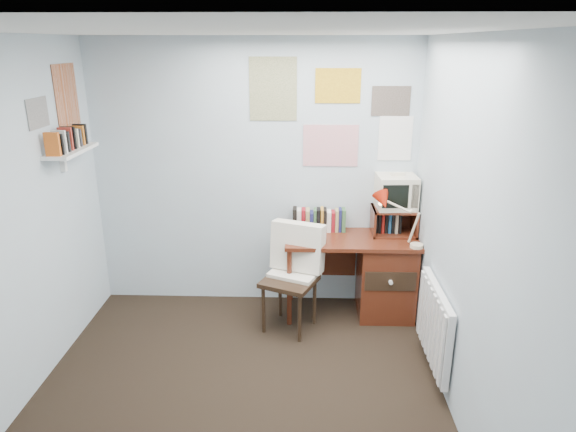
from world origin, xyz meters
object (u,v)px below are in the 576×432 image
at_px(desk_lamp, 418,225).
at_px(wall_shelf, 71,151).
at_px(radiator, 435,325).
at_px(crt_tv, 396,190).
at_px(tv_riser, 394,221).
at_px(desk_chair, 289,281).
at_px(desk, 379,273).

xyz_separation_m(desk_lamp, wall_shelf, (-2.84, -0.16, 0.65)).
xyz_separation_m(radiator, wall_shelf, (-2.86, 0.55, 1.20)).
bearing_deg(crt_tv, tv_riser, -109.50).
bearing_deg(desk_lamp, tv_riser, 122.91).
relative_size(desk_lamp, tv_riser, 1.03).
bearing_deg(wall_shelf, tv_riser, 10.32).
bearing_deg(wall_shelf, desk_chair, 2.46).
bearing_deg(desk_lamp, radiator, -79.92).
xyz_separation_m(tv_riser, radiator, (0.17, -1.04, -0.47)).
xyz_separation_m(desk_chair, crt_tv, (0.95, 0.44, 0.71)).
distance_m(desk_chair, wall_shelf, 2.09).
distance_m(crt_tv, radiator, 1.31).
xyz_separation_m(desk_lamp, radiator, (0.02, -0.71, -0.55)).
bearing_deg(radiator, wall_shelf, 169.11).
bearing_deg(desk, tv_riser, 42.96).
relative_size(desk_chair, wall_shelf, 1.48).
bearing_deg(radiator, desk_chair, 150.79).
height_order(radiator, wall_shelf, wall_shelf).
distance_m(desk, radiator, 0.97).
relative_size(desk, radiator, 1.50).
bearing_deg(desk, desk_lamp, -39.28).
bearing_deg(desk, wall_shelf, -171.60).
height_order(desk_lamp, tv_riser, desk_lamp).
relative_size(desk, tv_riser, 3.00).
height_order(desk_chair, radiator, desk_chair).
xyz_separation_m(desk_chair, tv_riser, (0.95, 0.42, 0.42)).
distance_m(desk_chair, tv_riser, 1.12).
distance_m(tv_riser, crt_tv, 0.29).
bearing_deg(radiator, tv_riser, 99.28).
bearing_deg(desk, desk_chair, -159.82).
height_order(tv_riser, radiator, tv_riser).
bearing_deg(desk_lamp, desk_chair, -167.10).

